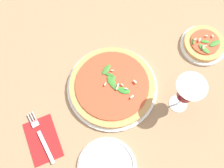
{
  "coord_description": "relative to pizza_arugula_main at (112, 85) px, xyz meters",
  "views": [
    {
      "loc": [
        -0.33,
        0.01,
        0.88
      ],
      "look_at": [
        0.0,
        -0.02,
        0.03
      ],
      "focal_mm": 42.0,
      "sensor_mm": 36.0,
      "label": 1
    }
  ],
  "objects": [
    {
      "name": "side_plate_white",
      "position": [
        -0.27,
        0.04,
        -0.01
      ],
      "size": [
        0.19,
        0.19,
        0.02
      ],
      "color": "white",
      "rests_on": "ground_plane"
    },
    {
      "name": "napkin",
      "position": [
        -0.17,
        0.25,
        -0.01
      ],
      "size": [
        0.17,
        0.14,
        0.01
      ],
      "rotation": [
        0.0,
        0.0,
        0.31
      ],
      "color": "#B21E1E",
      "rests_on": "ground_plane"
    },
    {
      "name": "pizza_personal_side",
      "position": [
        0.14,
        -0.36,
        -0.0
      ],
      "size": [
        0.17,
        0.17,
        0.05
      ],
      "color": "white",
      "rests_on": "ground_plane"
    },
    {
      "name": "fork",
      "position": [
        -0.16,
        0.25,
        -0.01
      ],
      "size": [
        0.18,
        0.1,
        0.0
      ],
      "rotation": [
        0.0,
        0.0,
        0.44
      ],
      "color": "silver",
      "rests_on": "ground_plane"
    },
    {
      "name": "ground_plane",
      "position": [
        -0.0,
        0.02,
        -0.02
      ],
      "size": [
        6.0,
        6.0,
        0.0
      ],
      "primitive_type": "plane",
      "color": "#9E7A56"
    },
    {
      "name": "wine_glass",
      "position": [
        -0.08,
        -0.23,
        0.11
      ],
      "size": [
        0.09,
        0.09,
        0.18
      ],
      "color": "white",
      "rests_on": "ground_plane"
    },
    {
      "name": "pizza_arugula_main",
      "position": [
        0.0,
        0.0,
        0.0
      ],
      "size": [
        0.32,
        0.32,
        0.05
      ],
      "color": "white",
      "rests_on": "ground_plane"
    }
  ]
}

